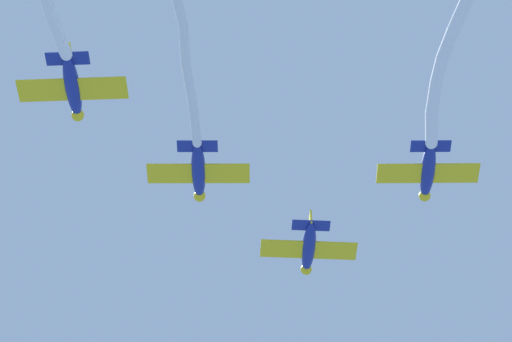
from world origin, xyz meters
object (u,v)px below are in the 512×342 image
(airplane_slot, at_px, (73,87))
(airplane_right_wing, at_px, (428,171))
(airplane_left_wing, at_px, (198,172))
(airplane_lead, at_px, (309,248))

(airplane_slot, bearing_deg, airplane_right_wing, -70.18)
(airplane_left_wing, xyz_separation_m, airplane_right_wing, (14.17, 7.71, 0.30))
(airplane_left_wing, bearing_deg, airplane_lead, -47.11)
(airplane_lead, height_order, airplane_slot, airplane_lead)
(airplane_lead, distance_m, airplane_right_wing, 10.86)
(airplane_lead, height_order, airplane_right_wing, airplane_right_wing)
(airplane_left_wing, bearing_deg, airplane_right_wing, -89.12)
(airplane_right_wing, relative_size, airplane_slot, 0.99)
(airplane_slot, bearing_deg, airplane_lead, -44.87)
(airplane_left_wing, bearing_deg, airplane_slot, 132.89)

